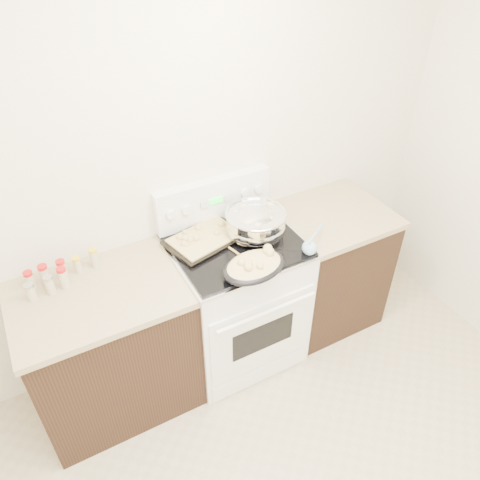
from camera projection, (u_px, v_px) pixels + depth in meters
room_shell at (376, 348)px, 1.19m from camera, size 4.10×3.60×2.75m
counter_left at (112, 348)px, 2.76m from camera, size 0.93×0.67×0.92m
counter_right at (325, 265)px, 3.35m from camera, size 0.73×0.67×0.92m
kitchen_range at (236, 297)px, 3.05m from camera, size 0.78×0.73×1.22m
mixing_bowl at (256, 224)px, 2.79m from camera, size 0.38×0.38×0.21m
roasting_pan at (254, 266)px, 2.54m from camera, size 0.40×0.31×0.12m
baking_sheet at (204, 238)px, 2.78m from camera, size 0.50×0.40×0.06m
wooden_spoon at (241, 260)px, 2.63m from camera, size 0.09×0.28×0.04m
blue_ladle at (310, 246)px, 2.69m from camera, size 0.25×0.20×0.11m
spice_jars at (57, 275)px, 2.50m from camera, size 0.41×0.15×0.13m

